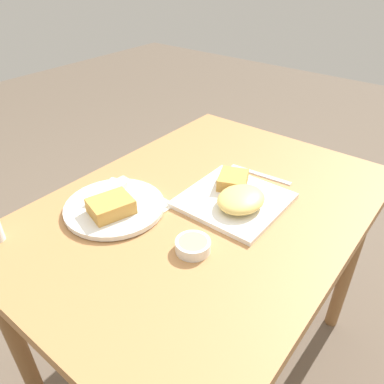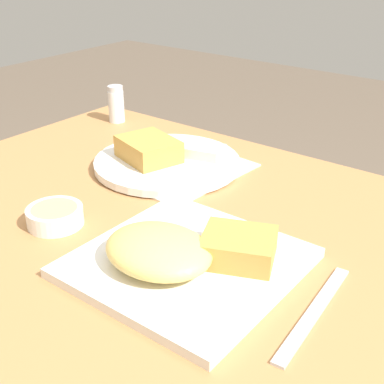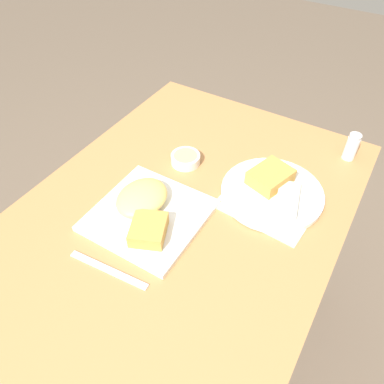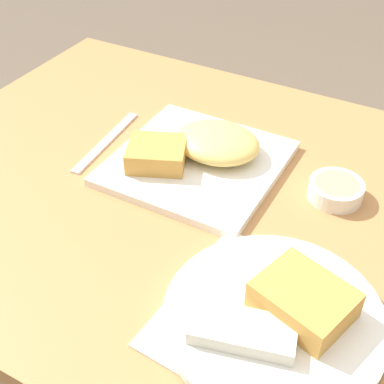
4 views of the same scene
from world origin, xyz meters
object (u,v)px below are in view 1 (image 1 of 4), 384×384
object	(u,v)px
plate_oval_far	(113,205)
butter_knife	(260,175)
sauce_ramekin	(193,245)
plate_square_near	(236,197)

from	to	relation	value
plate_oval_far	butter_knife	bearing A→B (deg)	-28.05
butter_knife	sauce_ramekin	bearing A→B (deg)	91.99
plate_square_near	sauce_ramekin	world-z (taller)	plate_square_near
butter_knife	plate_oval_far	bearing A→B (deg)	57.31
plate_square_near	plate_oval_far	distance (m)	0.34
plate_oval_far	butter_knife	distance (m)	0.47
plate_square_near	plate_oval_far	xyz separation A→B (m)	(-0.24, 0.25, -0.00)
plate_oval_far	sauce_ramekin	world-z (taller)	plate_oval_far
sauce_ramekin	butter_knife	size ratio (longest dim) A/B	0.42
plate_square_near	plate_oval_far	world-z (taller)	plate_square_near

